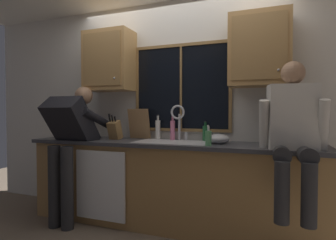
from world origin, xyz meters
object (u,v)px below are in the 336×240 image
object	(u,v)px
mixing_bowl	(219,139)
bottle_amber_small	(205,133)
soap_dispenser	(208,138)
bottle_green_glass	(158,129)
bottle_tall_clear	(173,130)
cutting_board	(139,124)
person_sitting_on_counter	(293,129)
person_standing	(70,138)
knife_block	(115,130)

from	to	relation	value
mixing_bowl	bottle_amber_small	world-z (taller)	bottle_amber_small
bottle_amber_small	soap_dispenser	bearing A→B (deg)	-73.20
soap_dispenser	bottle_green_glass	bearing A→B (deg)	149.02
bottle_tall_clear	soap_dispenser	bearing A→B (deg)	-38.51
bottle_tall_clear	cutting_board	bearing A→B (deg)	178.59
cutting_board	bottle_amber_small	bearing A→B (deg)	1.18
person_sitting_on_counter	bottle_amber_small	xyz separation A→B (m)	(-0.86, 0.50, -0.09)
person_standing	soap_dispenser	bearing A→B (deg)	3.79
cutting_board	bottle_amber_small	world-z (taller)	cutting_board
person_sitting_on_counter	soap_dispenser	world-z (taller)	person_sitting_on_counter
person_standing	bottle_tall_clear	distance (m)	1.15
knife_block	bottle_tall_clear	bearing A→B (deg)	15.30
person_standing	bottle_amber_small	bearing A→B (deg)	20.74
mixing_bowl	bottle_amber_small	xyz separation A→B (m)	(-0.19, 0.22, 0.04)
cutting_board	soap_dispenser	size ratio (longest dim) A/B	1.83
person_sitting_on_counter	mixing_bowl	distance (m)	0.74
mixing_bowl	soap_dispenser	size ratio (longest dim) A/B	1.05
bottle_green_glass	bottle_amber_small	size ratio (longest dim) A/B	1.32
knife_block	mixing_bowl	bearing A→B (deg)	-0.36
person_standing	mixing_bowl	xyz separation A→B (m)	(1.60, 0.32, 0.01)
person_standing	mixing_bowl	world-z (taller)	person_standing
soap_dispenser	bottle_amber_small	size ratio (longest dim) A/B	0.91
person_standing	knife_block	distance (m)	0.50
knife_block	bottle_green_glass	bearing A→B (deg)	22.78
person_standing	person_sitting_on_counter	bearing A→B (deg)	0.86
bottle_tall_clear	person_sitting_on_counter	bearing A→B (deg)	-20.86
person_sitting_on_counter	cutting_board	distance (m)	1.74
person_sitting_on_counter	bottle_amber_small	world-z (taller)	person_sitting_on_counter
person_sitting_on_counter	knife_block	world-z (taller)	person_sitting_on_counter
cutting_board	soap_dispenser	world-z (taller)	cutting_board
cutting_board	bottle_tall_clear	xyz separation A→B (m)	(0.44, -0.01, -0.06)
bottle_green_glass	bottle_amber_small	bearing A→B (deg)	1.17
knife_block	soap_dispenser	distance (m)	1.19
person_sitting_on_counter	knife_block	size ratio (longest dim) A/B	3.92
person_standing	person_sitting_on_counter	size ratio (longest dim) A/B	1.22
knife_block	soap_dispenser	size ratio (longest dim) A/B	1.61
person_standing	bottle_tall_clear	size ratio (longest dim) A/B	5.35
person_standing	bottle_tall_clear	xyz separation A→B (m)	(1.03, 0.51, 0.08)
cutting_board	bottle_green_glass	bearing A→B (deg)	1.21
person_standing	mixing_bowl	size ratio (longest dim) A/B	7.36
bottle_green_glass	bottle_amber_small	world-z (taller)	bottle_green_glass
person_standing	person_sitting_on_counter	world-z (taller)	person_sitting_on_counter
knife_block	bottle_green_glass	xyz separation A→B (m)	(0.47, 0.20, 0.01)
bottle_green_glass	bottle_tall_clear	distance (m)	0.19
person_sitting_on_counter	cutting_board	bearing A→B (deg)	163.93
person_standing	bottle_amber_small	distance (m)	1.51
cutting_board	bottle_green_glass	distance (m)	0.25
cutting_board	bottle_tall_clear	bearing A→B (deg)	-1.41
bottle_amber_small	person_standing	bearing A→B (deg)	-159.26
person_sitting_on_counter	bottle_tall_clear	xyz separation A→B (m)	(-1.24, 0.47, -0.06)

